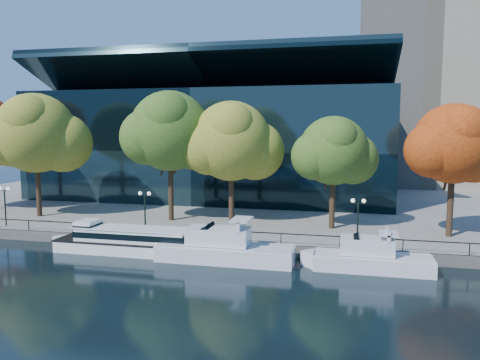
% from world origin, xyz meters
% --- Properties ---
extents(ground, '(160.00, 160.00, 0.00)m').
position_xyz_m(ground, '(0.00, 0.00, 0.00)').
color(ground, black).
rests_on(ground, ground).
extents(promenade, '(90.00, 67.08, 1.00)m').
position_xyz_m(promenade, '(0.00, 36.38, 0.50)').
color(promenade, slate).
rests_on(promenade, ground).
extents(railing, '(88.20, 0.08, 0.99)m').
position_xyz_m(railing, '(0.00, 3.25, 1.94)').
color(railing, black).
rests_on(railing, promenade).
extents(convention_building, '(50.00, 24.57, 21.43)m').
position_xyz_m(convention_building, '(-4.00, 31.79, 8.51)').
color(convention_building, black).
rests_on(convention_building, ground).
extents(office_tower, '(22.50, 22.50, 65.90)m').
position_xyz_m(office_tower, '(28.00, 55.00, 33.02)').
color(office_tower, gray).
rests_on(office_tower, ground).
extents(tour_boat, '(14.40, 3.21, 2.73)m').
position_xyz_m(tour_boat, '(-3.67, 1.18, 1.16)').
color(tour_boat, white).
rests_on(tour_boat, ground).
extents(cruiser_near, '(12.64, 3.25, 3.66)m').
position_xyz_m(cruiser_near, '(5.27, 0.50, 1.14)').
color(cruiser_near, silver).
rests_on(cruiser_near, ground).
extents(cruiser_far, '(10.06, 2.79, 3.29)m').
position_xyz_m(cruiser_far, '(17.09, 0.68, 1.04)').
color(cruiser_far, silver).
rests_on(cruiser_far, ground).
extents(tree_1, '(11.12, 9.12, 13.87)m').
position_xyz_m(tree_1, '(-18.53, 9.89, 10.22)').
color(tree_1, black).
rests_on(tree_1, promenade).
extents(tree_2, '(10.73, 8.80, 13.97)m').
position_xyz_m(tree_2, '(-3.04, 11.16, 10.49)').
color(tree_2, black).
rests_on(tree_2, promenade).
extents(tree_3, '(10.53, 8.63, 12.84)m').
position_xyz_m(tree_3, '(3.57, 11.82, 9.44)').
color(tree_3, black).
rests_on(tree_3, promenade).
extents(tree_4, '(8.51, 6.98, 11.18)m').
position_xyz_m(tree_4, '(14.15, 10.87, 8.62)').
color(tree_4, black).
rests_on(tree_4, promenade).
extents(tree_5, '(9.13, 7.48, 12.23)m').
position_xyz_m(tree_5, '(24.88, 9.78, 9.41)').
color(tree_5, black).
rests_on(tree_5, promenade).
extents(lamp_0, '(1.26, 0.36, 4.03)m').
position_xyz_m(lamp_0, '(-18.64, 4.50, 3.98)').
color(lamp_0, black).
rests_on(lamp_0, promenade).
extents(lamp_1, '(1.26, 0.36, 4.03)m').
position_xyz_m(lamp_1, '(-3.19, 4.50, 3.98)').
color(lamp_1, black).
rests_on(lamp_1, promenade).
extents(lamp_2, '(1.26, 0.36, 4.03)m').
position_xyz_m(lamp_2, '(16.40, 4.50, 3.98)').
color(lamp_2, black).
rests_on(lamp_2, promenade).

